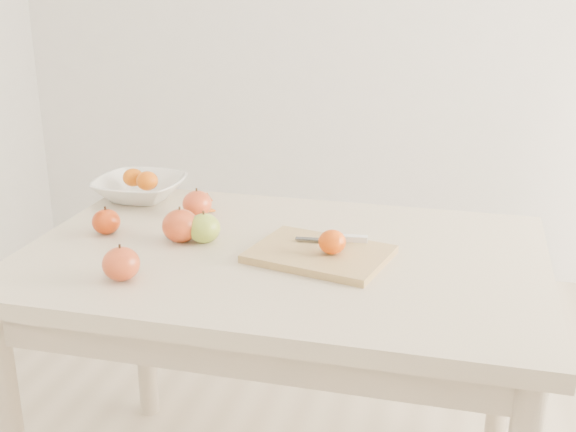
# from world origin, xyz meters

# --- Properties ---
(table) EXTENTS (1.20, 0.80, 0.75)m
(table) POSITION_xyz_m (0.00, 0.00, 0.65)
(table) COLOR beige
(table) RESTS_ON ground
(cutting_board) EXTENTS (0.34, 0.28, 0.02)m
(cutting_board) POSITION_xyz_m (0.09, -0.02, 0.76)
(cutting_board) COLOR tan
(cutting_board) RESTS_ON table
(board_tangerine) EXTENTS (0.06, 0.06, 0.05)m
(board_tangerine) POSITION_xyz_m (0.12, -0.03, 0.80)
(board_tangerine) COLOR #C73A07
(board_tangerine) RESTS_ON cutting_board
(fruit_bowl) EXTENTS (0.25, 0.25, 0.06)m
(fruit_bowl) POSITION_xyz_m (-0.49, 0.29, 0.78)
(fruit_bowl) COLOR white
(fruit_bowl) RESTS_ON table
(bowl_tangerine_near) EXTENTS (0.06, 0.06, 0.05)m
(bowl_tangerine_near) POSITION_xyz_m (-0.52, 0.30, 0.81)
(bowl_tangerine_near) COLOR #D55C07
(bowl_tangerine_near) RESTS_ON fruit_bowl
(bowl_tangerine_far) EXTENTS (0.06, 0.06, 0.05)m
(bowl_tangerine_far) POSITION_xyz_m (-0.46, 0.27, 0.81)
(bowl_tangerine_far) COLOR #CE5107
(bowl_tangerine_far) RESTS_ON fruit_bowl
(orange_peel_a) EXTENTS (0.07, 0.07, 0.01)m
(orange_peel_a) POSITION_xyz_m (-0.32, 0.31, 0.75)
(orange_peel_a) COLOR #D3540E
(orange_peel_a) RESTS_ON table
(orange_peel_b) EXTENTS (0.06, 0.05, 0.01)m
(orange_peel_b) POSITION_xyz_m (-0.28, 0.23, 0.75)
(orange_peel_b) COLOR orange
(orange_peel_b) RESTS_ON table
(paring_knife) EXTENTS (0.17, 0.05, 0.01)m
(paring_knife) POSITION_xyz_m (0.14, 0.05, 0.78)
(paring_knife) COLOR white
(paring_knife) RESTS_ON cutting_board
(apple_green) EXTENTS (0.08, 0.08, 0.07)m
(apple_green) POSITION_xyz_m (-0.20, 0.01, 0.79)
(apple_green) COLOR olive
(apple_green) RESTS_ON table
(apple_red_b) EXTENTS (0.09, 0.09, 0.08)m
(apple_red_b) POSITION_xyz_m (-0.25, 0.00, 0.79)
(apple_red_b) COLOR maroon
(apple_red_b) RESTS_ON table
(apple_red_c) EXTENTS (0.08, 0.08, 0.07)m
(apple_red_c) POSITION_xyz_m (-0.29, -0.24, 0.79)
(apple_red_c) COLOR maroon
(apple_red_c) RESTS_ON table
(apple_red_a) EXTENTS (0.08, 0.08, 0.07)m
(apple_red_a) POSITION_xyz_m (-0.28, 0.18, 0.78)
(apple_red_a) COLOR maroon
(apple_red_a) RESTS_ON table
(apple_red_d) EXTENTS (0.07, 0.07, 0.06)m
(apple_red_d) POSITION_xyz_m (-0.45, 0.01, 0.78)
(apple_red_d) COLOR #910802
(apple_red_d) RESTS_ON table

